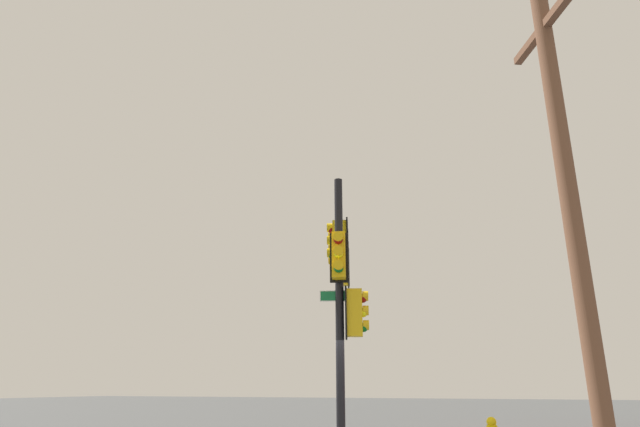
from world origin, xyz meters
TOP-DOWN VIEW (x-y plane):
  - signal_pole_assembly at (1.40, 0.41)m, footprint 5.04×2.26m
  - utility_pole at (-4.31, -4.82)m, footprint 1.67×0.90m

SIDE VIEW (x-z plane):
  - utility_pole at x=-4.31m, z-range 0.16..7.51m
  - signal_pole_assembly at x=1.40m, z-range 1.25..7.76m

